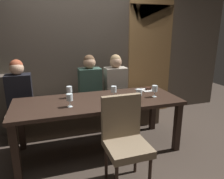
# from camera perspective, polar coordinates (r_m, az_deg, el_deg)

# --- Properties ---
(ground) EXTENTS (9.00, 9.00, 0.00)m
(ground) POSITION_cam_1_polar(r_m,az_deg,el_deg) (3.16, -3.49, -15.68)
(ground) COLOR #382D26
(back_wall_tiled) EXTENTS (6.00, 0.12, 3.00)m
(back_wall_tiled) POSITION_cam_1_polar(r_m,az_deg,el_deg) (3.89, -8.52, 13.48)
(back_wall_tiled) COLOR brown
(back_wall_tiled) RESTS_ON ground
(arched_door) EXTENTS (0.90, 0.05, 2.55)m
(arched_door) POSITION_cam_1_polar(r_m,az_deg,el_deg) (4.27, 10.28, 11.78)
(arched_door) COLOR olive
(arched_door) RESTS_ON ground
(dining_table) EXTENTS (2.20, 0.84, 0.74)m
(dining_table) POSITION_cam_1_polar(r_m,az_deg,el_deg) (2.87, -3.71, -4.50)
(dining_table) COLOR black
(dining_table) RESTS_ON ground
(banquette_bench) EXTENTS (2.50, 0.44, 0.45)m
(banquette_bench) POSITION_cam_1_polar(r_m,az_deg,el_deg) (3.66, -6.33, -7.09)
(banquette_bench) COLOR #4A3C2E
(banquette_bench) RESTS_ON ground
(chair_near_side) EXTENTS (0.45, 0.45, 0.98)m
(chair_near_side) POSITION_cam_1_polar(r_m,az_deg,el_deg) (2.31, 3.43, -12.33)
(chair_near_side) COLOR #302119
(chair_near_side) RESTS_ON ground
(diner_redhead) EXTENTS (0.36, 0.24, 0.79)m
(diner_redhead) POSITION_cam_1_polar(r_m,az_deg,el_deg) (3.43, -23.78, 0.52)
(diner_redhead) COLOR black
(diner_redhead) RESTS_ON banquette_bench
(diner_bearded) EXTENTS (0.36, 0.24, 0.81)m
(diner_bearded) POSITION_cam_1_polar(r_m,az_deg,el_deg) (3.49, -5.98, 2.28)
(diner_bearded) COLOR #2D473D
(diner_bearded) RESTS_ON banquette_bench
(diner_far_end) EXTENTS (0.36, 0.24, 0.81)m
(diner_far_end) POSITION_cam_1_polar(r_m,az_deg,el_deg) (3.59, 0.98, 2.67)
(diner_far_end) COLOR #9E9384
(diner_far_end) RESTS_ON banquette_bench
(wine_glass_end_right) EXTENTS (0.08, 0.08, 0.16)m
(wine_glass_end_right) POSITION_cam_1_polar(r_m,az_deg,el_deg) (2.78, 7.29, -0.93)
(wine_glass_end_right) COLOR silver
(wine_glass_end_right) RESTS_ON dining_table
(wine_glass_near_left) EXTENTS (0.08, 0.08, 0.16)m
(wine_glass_near_left) POSITION_cam_1_polar(r_m,az_deg,el_deg) (2.99, 11.43, 0.19)
(wine_glass_near_left) COLOR silver
(wine_glass_near_left) RESTS_ON dining_table
(wine_glass_end_left) EXTENTS (0.08, 0.08, 0.16)m
(wine_glass_end_left) POSITION_cam_1_polar(r_m,az_deg,el_deg) (2.61, -11.35, -2.26)
(wine_glass_end_left) COLOR silver
(wine_glass_end_left) RESTS_ON dining_table
(wine_glass_near_right) EXTENTS (0.08, 0.08, 0.16)m
(wine_glass_near_right) POSITION_cam_1_polar(r_m,az_deg,el_deg) (2.90, 0.48, -0.00)
(wine_glass_near_right) COLOR silver
(wine_glass_near_right) RESTS_ON dining_table
(wine_glass_far_right) EXTENTS (0.08, 0.08, 0.16)m
(wine_glass_far_right) POSITION_cam_1_polar(r_m,az_deg,el_deg) (2.95, -11.43, -0.07)
(wine_glass_far_right) COLOR silver
(wine_glass_far_right) RESTS_ON dining_table
(dessert_plate) EXTENTS (0.19, 0.19, 0.05)m
(dessert_plate) POSITION_cam_1_polar(r_m,az_deg,el_deg) (3.33, 9.66, 0.02)
(dessert_plate) COLOR white
(dessert_plate) RESTS_ON dining_table
(fork_on_table) EXTENTS (0.07, 0.17, 0.01)m
(fork_on_table) POSITION_cam_1_polar(r_m,az_deg,el_deg) (3.30, 7.16, -0.22)
(fork_on_table) COLOR silver
(fork_on_table) RESTS_ON dining_table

